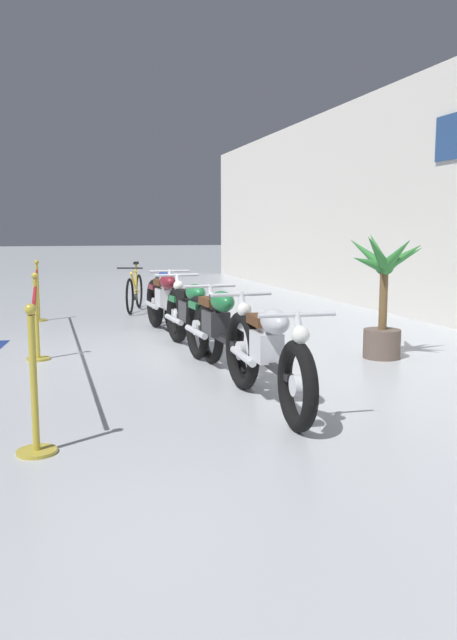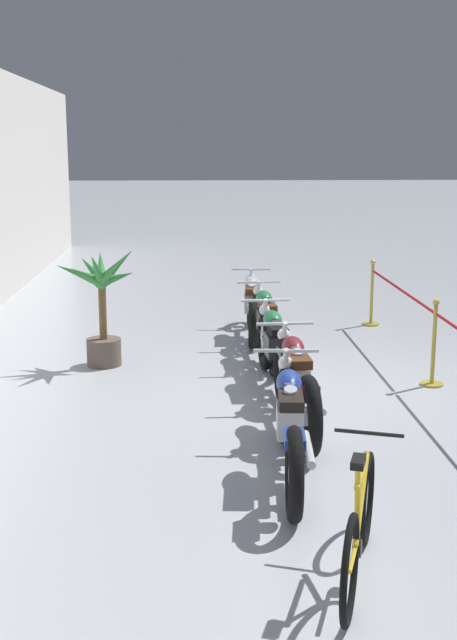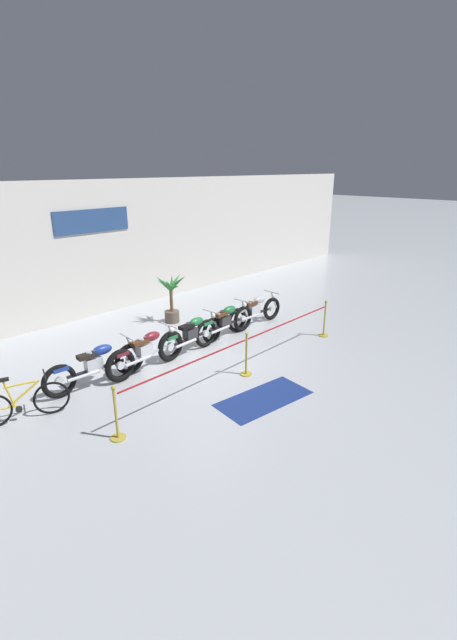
{
  "view_description": "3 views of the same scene",
  "coord_description": "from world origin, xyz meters",
  "views": [
    {
      "loc": [
        7.76,
        -1.23,
        1.54
      ],
      "look_at": [
        0.86,
        0.84,
        0.51
      ],
      "focal_mm": 35.0,
      "sensor_mm": 36.0,
      "label": 1
    },
    {
      "loc": [
        -9.1,
        1.56,
        2.81
      ],
      "look_at": [
        1.4,
        1.07,
        0.53
      ],
      "focal_mm": 45.0,
      "sensor_mm": 36.0,
      "label": 2
    },
    {
      "loc": [
        -6.71,
        -7.2,
        4.57
      ],
      "look_at": [
        1.23,
        0.4,
        0.61
      ],
      "focal_mm": 24.0,
      "sensor_mm": 36.0,
      "label": 3
    }
  ],
  "objects": [
    {
      "name": "ground_plane",
      "position": [
        0.0,
        0.0,
        0.0
      ],
      "size": [
        120.0,
        120.0,
        0.0
      ],
      "primitive_type": "plane",
      "color": "#B2B7BC"
    },
    {
      "name": "stanchion_mid_left",
      "position": [
        0.03,
        -1.32,
        0.36
      ],
      "size": [
        0.28,
        0.28,
        1.05
      ],
      "color": "gold",
      "rests_on": "ground"
    },
    {
      "name": "back_wall",
      "position": [
        0.0,
        5.12,
        2.1
      ],
      "size": [
        28.0,
        0.29,
        4.2
      ],
      "color": "silver",
      "rests_on": "ground"
    },
    {
      "name": "motorcycle_maroon_1",
      "position": [
        -1.41,
        0.53,
        0.47
      ],
      "size": [
        2.25,
        0.62,
        0.97
      ],
      "color": "black",
      "rests_on": "ground"
    },
    {
      "name": "bicycle",
      "position": [
        -4.31,
        0.48,
        0.37
      ],
      "size": [
        1.63,
        0.65,
        0.94
      ],
      "color": "black",
      "rests_on": "ground"
    },
    {
      "name": "stanchion_far_left",
      "position": [
        -1.26,
        -1.32,
        0.69
      ],
      "size": [
        6.85,
        0.28,
        1.05
      ],
      "color": "gold",
      "rests_on": "ground"
    },
    {
      "name": "floor_banner",
      "position": [
        -0.54,
        -2.32,
        0.0
      ],
      "size": [
        2.15,
        1.22,
        0.01
      ],
      "primitive_type": "cube",
      "rotation": [
        0.0,
        0.0,
        -0.14
      ],
      "color": "navy",
      "rests_on": "ground"
    },
    {
      "name": "motorcycle_blue_0",
      "position": [
        -2.6,
        0.73,
        0.47
      ],
      "size": [
        2.39,
        0.62,
        0.95
      ],
      "color": "black",
      "rests_on": "ground"
    },
    {
      "name": "motorcycle_silver_4",
      "position": [
        2.67,
        0.66,
        0.46
      ],
      "size": [
        2.24,
        0.62,
        0.94
      ],
      "color": "black",
      "rests_on": "ground"
    },
    {
      "name": "motorcycle_green_2",
      "position": [
        0.06,
        0.58,
        0.47
      ],
      "size": [
        2.26,
        0.62,
        0.94
      ],
      "color": "black",
      "rests_on": "ground"
    },
    {
      "name": "motorcycle_green_3",
      "position": [
        1.29,
        0.58,
        0.48
      ],
      "size": [
        2.32,
        0.62,
        0.96
      ],
      "color": "black",
      "rests_on": "ground"
    },
    {
      "name": "stanchion_mid_right",
      "position": [
        3.37,
        -1.32,
        0.36
      ],
      "size": [
        0.28,
        0.28,
        1.05
      ],
      "color": "gold",
      "rests_on": "ground"
    },
    {
      "name": "potted_palm_left_of_row",
      "position": [
        1.11,
        2.72,
        0.84
      ],
      "size": [
        1.03,
        1.04,
        1.58
      ],
      "color": "brown",
      "rests_on": "ground"
    }
  ]
}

